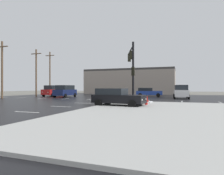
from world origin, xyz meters
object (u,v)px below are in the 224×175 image
(suv_red, at_px, (54,91))
(utility_pole_distant, at_px, (50,72))
(sedan_black, at_px, (117,97))
(suv_navy, at_px, (65,91))
(traffic_signal_mast, at_px, (132,64))
(utility_pole_mid, at_px, (2,69))
(sedan_blue, at_px, (148,92))
(fire_hydrant, at_px, (146,100))
(suv_white, at_px, (181,91))
(utility_pole_far, at_px, (36,72))

(suv_red, distance_m, utility_pole_distant, 8.13)
(sedan_black, bearing_deg, suv_navy, 142.28)
(traffic_signal_mast, distance_m, utility_pole_mid, 20.29)
(sedan_blue, bearing_deg, suv_navy, -161.61)
(fire_hydrant, bearing_deg, suv_white, 77.89)
(suv_white, distance_m, utility_pole_far, 25.57)
(traffic_signal_mast, height_order, fire_hydrant, traffic_signal_mast)
(traffic_signal_mast, distance_m, utility_pole_far, 21.88)
(utility_pole_mid, bearing_deg, utility_pole_distant, 98.40)
(traffic_signal_mast, bearing_deg, suv_red, 40.06)
(sedan_black, distance_m, utility_pole_mid, 21.28)
(traffic_signal_mast, distance_m, suv_white, 12.13)
(sedan_black, bearing_deg, utility_pole_distant, 143.33)
(sedan_black, xyz_separation_m, suv_white, (5.31, 15.30, 0.24))
(sedan_black, height_order, utility_pole_distant, utility_pole_distant)
(traffic_signal_mast, bearing_deg, suv_navy, 40.05)
(utility_pole_mid, distance_m, utility_pole_far, 7.24)
(suv_red, distance_m, utility_pole_far, 4.65)
(sedan_blue, relative_size, utility_pole_distant, 0.49)
(suv_navy, xyz_separation_m, sedan_blue, (13.17, 6.06, -0.24))
(sedan_black, xyz_separation_m, utility_pole_mid, (-20.06, 6.08, 3.66))
(utility_pole_mid, distance_m, utility_pole_distant, 14.39)
(traffic_signal_mast, xyz_separation_m, utility_pole_mid, (-20.25, 1.30, 0.23))
(traffic_signal_mast, distance_m, sedan_blue, 14.38)
(utility_pole_far, bearing_deg, traffic_signal_mast, -22.99)
(suv_white, xyz_separation_m, utility_pole_far, (-25.26, -1.97, 3.47))
(suv_navy, xyz_separation_m, utility_pole_distant, (-8.83, 7.64, 3.90))
(suv_navy, height_order, utility_pole_mid, utility_pole_mid)
(utility_pole_far, distance_m, utility_pole_distant, 7.34)
(suv_navy, relative_size, utility_pole_mid, 0.57)
(sedan_blue, bearing_deg, utility_pole_far, -171.02)
(sedan_black, xyz_separation_m, utility_pole_distant, (-22.16, 20.32, 4.14))
(fire_hydrant, distance_m, sedan_blue, 17.55)
(fire_hydrant, height_order, suv_white, suv_white)
(sedan_blue, distance_m, suv_white, 6.47)
(sedan_black, relative_size, utility_pole_distant, 0.49)
(suv_red, height_order, sedan_blue, suv_red)
(sedan_black, bearing_deg, suv_white, 76.72)
(suv_white, bearing_deg, sedan_blue, 54.59)
(traffic_signal_mast, xyz_separation_m, suv_navy, (-13.52, 7.90, -3.19))
(sedan_black, distance_m, sedan_blue, 18.75)
(fire_hydrant, bearing_deg, sedan_black, -149.40)
(fire_hydrant, xyz_separation_m, suv_red, (-19.69, 13.67, 0.55))
(suv_white, bearing_deg, fire_hydrant, 164.68)
(utility_pole_mid, bearing_deg, fire_hydrant, -11.89)
(sedan_black, bearing_deg, suv_red, 144.96)
(sedan_blue, bearing_deg, utility_pole_distant, 169.58)
(fire_hydrant, distance_m, utility_pole_mid, 23.21)
(suv_red, relative_size, sedan_black, 1.05)
(fire_hydrant, distance_m, suv_navy, 19.32)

